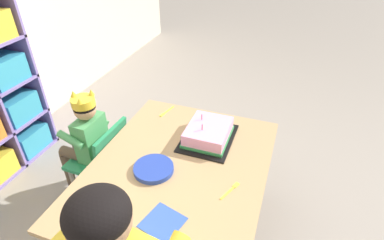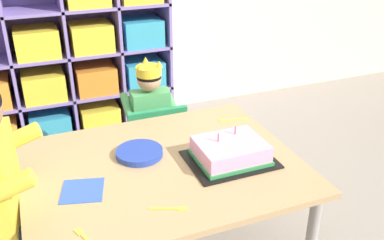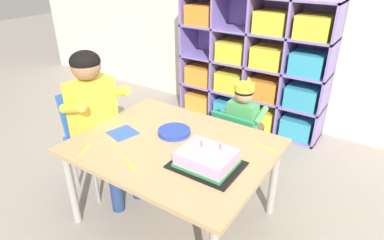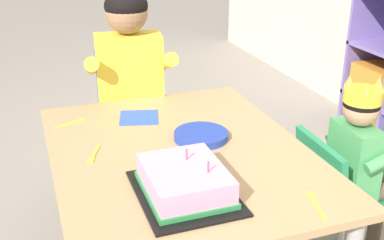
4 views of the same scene
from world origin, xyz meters
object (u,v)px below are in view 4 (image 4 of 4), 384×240
adult_helper_seated (131,81)px  fork_beside_plate_stack (316,203)px  birthday_cake_on_tray (185,183)px  paper_plate_stack (201,135)px  classroom_chair_adult_side (131,111)px  activity_table (180,165)px  fork_at_table_front_edge (94,155)px  fork_near_cake_tray (73,123)px  classroom_chair_blue (336,192)px  child_with_crown (364,155)px

adult_helper_seated → fork_beside_plate_stack: size_ratio=7.17×
birthday_cake_on_tray → paper_plate_stack: (-0.35, 0.18, -0.03)m
classroom_chair_adult_side → paper_plate_stack: size_ratio=3.61×
classroom_chair_adult_side → adult_helper_seated: bearing=-90.0°
paper_plate_stack → fork_beside_plate_stack: (0.53, 0.16, -0.01)m
adult_helper_seated → fork_beside_plate_stack: (1.06, 0.31, -0.08)m
activity_table → fork_beside_plate_stack: (0.46, 0.27, 0.06)m
classroom_chair_adult_side → adult_helper_seated: size_ratio=0.71×
activity_table → fork_at_table_front_edge: 0.31m
paper_plate_stack → fork_at_table_front_edge: (0.00, -0.40, -0.01)m
fork_beside_plate_stack → paper_plate_stack: bearing=-148.9°
adult_helper_seated → fork_near_cake_tray: bearing=-136.7°
adult_helper_seated → birthday_cake_on_tray: (0.87, -0.04, -0.04)m
classroom_chair_blue → adult_helper_seated: (-0.74, -0.63, 0.29)m
child_with_crown → fork_at_table_front_edge: size_ratio=6.06×
birthday_cake_on_tray → fork_near_cake_tray: (-0.66, -0.26, -0.04)m
child_with_crown → classroom_chair_adult_side: child_with_crown is taller
classroom_chair_blue → fork_at_table_front_edge: 0.94m
birthday_cake_on_tray → paper_plate_stack: birthday_cake_on_tray is taller
classroom_chair_blue → fork_near_cake_tray: classroom_chair_blue is taller
child_with_crown → fork_beside_plate_stack: 0.53m
fork_near_cake_tray → classroom_chair_blue: bearing=128.3°
birthday_cake_on_tray → paper_plate_stack: bearing=152.3°
child_with_crown → birthday_cake_on_tray: 0.79m
classroom_chair_blue → child_with_crown: child_with_crown is taller
classroom_chair_adult_side → child_with_crown: bearing=-42.9°
classroom_chair_blue → fork_beside_plate_stack: size_ratio=4.04×
fork_beside_plate_stack → fork_near_cake_tray: 1.04m
activity_table → fork_at_table_front_edge: bearing=-102.7°
activity_table → birthday_cake_on_tray: bearing=-15.4°
child_with_crown → fork_near_cake_tray: (-0.53, -1.03, 0.07)m
classroom_chair_adult_side → fork_at_table_front_edge: size_ratio=5.53×
classroom_chair_blue → paper_plate_stack: paper_plate_stack is taller
activity_table → adult_helper_seated: bearing=-176.3°
classroom_chair_adult_side → adult_helper_seated: (0.12, -0.02, 0.20)m
fork_beside_plate_stack → fork_at_table_front_edge: 0.77m
adult_helper_seated → birthday_cake_on_tray: bearing=-85.2°
fork_at_table_front_edge → fork_beside_plate_stack: bearing=-110.1°
child_with_crown → fork_at_table_front_edge: bearing=79.9°
activity_table → fork_near_cake_tray: (-0.38, -0.33, 0.06)m
activity_table → classroom_chair_blue: size_ratio=1.95×
child_with_crown → fork_near_cake_tray: child_with_crown is taller
activity_table → adult_helper_seated: adult_helper_seated is taller
paper_plate_stack → fork_near_cake_tray: 0.54m
activity_table → child_with_crown: bearing=78.1°
paper_plate_stack → fork_beside_plate_stack: size_ratio=1.41×
fork_near_cake_tray → fork_at_table_front_edge: 0.32m
activity_table → paper_plate_stack: bearing=123.2°
paper_plate_stack → classroom_chair_blue: bearing=66.3°
paper_plate_stack → fork_at_table_front_edge: size_ratio=1.53×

